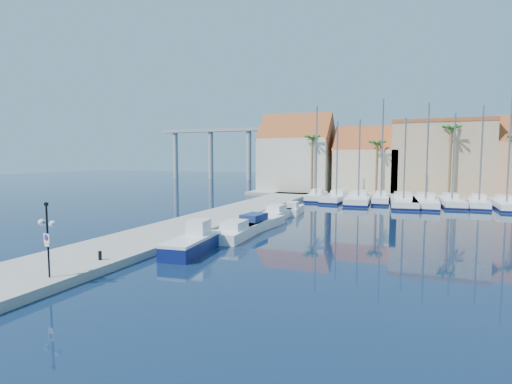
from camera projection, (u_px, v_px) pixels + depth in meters
ground at (238, 266)px, 23.50m from camera, size 260.00×260.00×0.00m
quay_west at (212, 219)px, 39.30m from camera, size 6.00×77.00×0.50m
shore_north at (418, 195)px, 64.11m from camera, size 54.00×16.00×0.50m
lamp_post at (47, 228)px, 19.41m from camera, size 1.25×0.50×3.72m
bollard at (100, 256)px, 22.93m from camera, size 0.20×0.20×0.51m
fishing_boat at (193, 242)px, 26.84m from camera, size 2.54×6.00×2.04m
motorboat_west_0 at (237, 231)px, 31.87m from camera, size 2.54×6.96×1.40m
motorboat_west_1 at (257, 223)px, 35.76m from camera, size 2.96×7.31×1.40m
motorboat_west_2 at (278, 213)px, 42.16m from camera, size 2.25×6.54×1.40m
motorboat_west_3 at (293, 209)px, 45.00m from camera, size 2.07×5.14×1.40m
sailboat_0 at (316, 196)px, 59.05m from camera, size 2.85×8.61×13.65m
sailboat_1 at (337, 197)px, 57.41m from camera, size 3.36×10.04×11.41m
sailboat_2 at (359, 199)px, 55.71m from camera, size 3.77×11.89×11.47m
sailboat_3 at (381, 198)px, 55.70m from camera, size 2.57×8.38×14.27m
sailboat_4 at (403, 201)px, 52.80m from camera, size 4.05×12.20×11.42m
sailboat_5 at (425, 202)px, 52.16m from camera, size 3.30×12.06×13.21m
sailboat_6 at (451, 202)px, 52.04m from camera, size 3.09×9.65×11.99m
sailboat_7 at (479, 202)px, 50.78m from camera, size 3.10×9.12×12.72m
sailboat_8 at (505, 204)px, 49.13m from camera, size 2.58×9.55×14.67m
building_0 at (297, 156)px, 70.07m from camera, size 12.30×9.00×13.50m
building_1 at (367, 164)px, 65.72m from camera, size 10.30×8.00×11.00m
building_2 at (440, 158)px, 62.46m from camera, size 14.20×10.20×11.50m
palm_0 at (312, 140)px, 63.74m from camera, size 2.60×2.60×10.15m
palm_1 at (377, 145)px, 60.10m from camera, size 2.60×2.60×9.15m
palm_2 at (451, 131)px, 56.21m from camera, size 2.60×2.60×11.15m
viaduct at (232, 143)px, 112.90m from camera, size 48.00×2.20×14.45m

